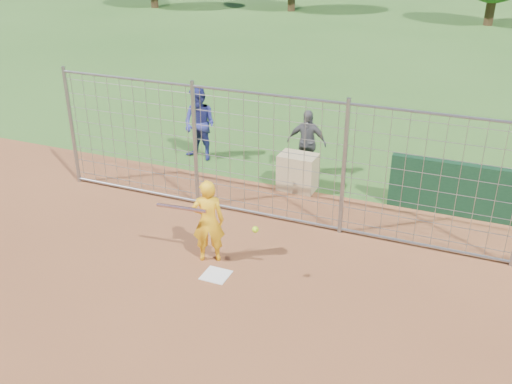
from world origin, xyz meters
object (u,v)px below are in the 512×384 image
at_px(bystander_a, 200,124).
at_px(equipment_bin, 298,172).
at_px(batter, 208,221).
at_px(bystander_b, 307,143).

distance_m(bystander_a, equipment_bin, 2.90).
bearing_deg(batter, equipment_bin, -122.74).
height_order(batter, bystander_a, bystander_a).
relative_size(bystander_a, equipment_bin, 2.21).
distance_m(batter, bystander_b, 4.15).
bearing_deg(bystander_b, bystander_a, 177.54).
height_order(bystander_a, bystander_b, bystander_a).
height_order(bystander_a, equipment_bin, bystander_a).
relative_size(batter, bystander_a, 0.85).
bearing_deg(bystander_a, equipment_bin, -5.21).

